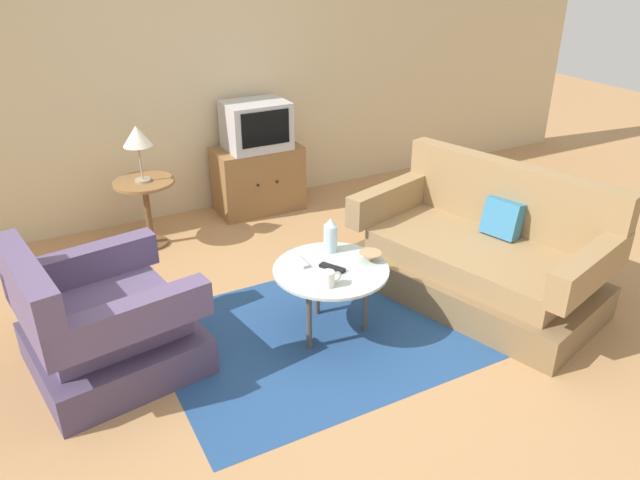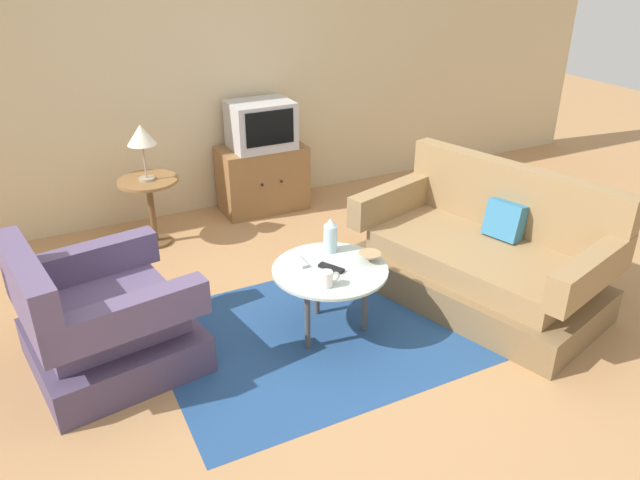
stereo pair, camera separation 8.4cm
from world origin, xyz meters
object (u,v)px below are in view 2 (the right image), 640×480
couch (482,258)px  bowl (370,257)px  table_lamp (141,136)px  vase (330,235)px  armchair (102,324)px  tv_stand (263,178)px  television (261,125)px  side_table (150,198)px  mug (327,279)px  coffee_table (330,274)px  tv_remote_dark (331,268)px  tv_remote_silver (300,261)px

couch → bowl: (-0.91, 0.05, 0.21)m
table_lamp → vase: 1.84m
armchair → bowl: 1.68m
tv_stand → television: (-0.00, -0.02, 0.52)m
side_table → mug: size_ratio=4.47×
armchair → side_table: 1.65m
television → table_lamp: (-1.11, -0.27, 0.12)m
table_lamp → vase: table_lamp is taller
coffee_table → table_lamp: bearing=112.0°
vase → bowl: (0.16, -0.24, -0.08)m
side_table → mug: side_table is taller
coffee_table → side_table: 1.96m
vase → tv_remote_dark: (-0.11, -0.22, -0.10)m
armchair → vase: bearing=77.7°
side_table → mug: 2.09m
tv_stand → vase: 1.92m
couch → vase: (-1.07, 0.29, 0.29)m
armchair → bowl: size_ratio=7.15×
side_table → tv_remote_silver: bearing=-70.7°
side_table → bowl: size_ratio=3.98×
couch → bowl: size_ratio=12.94×
table_lamp → coffee_table: bearing=-68.0°
side_table → vase: (0.83, -1.61, 0.17)m
table_lamp → bowl: (1.00, -1.84, -0.43)m
side_table → tv_stand: 1.14m
table_lamp → couch: bearing=-44.8°
bowl → table_lamp: bearing=118.5°
tv_remote_silver → vase: bearing=102.8°
armchair → side_table: size_ratio=1.80×
couch → coffee_table: (-1.18, 0.08, 0.13)m
vase → bowl: 0.30m
tv_stand → mug: size_ratio=6.12×
couch → side_table: size_ratio=3.26×
armchair → tv_remote_silver: (1.23, -0.15, 0.19)m
side_table → television: television is taller
television → vase: television is taller
television → vase: 1.90m
couch → bowl: 0.93m
armchair → coffee_table: size_ratio=1.41×
television → tv_remote_silver: size_ratio=3.20×
vase → armchair: bearing=176.5°
table_lamp → mug: 2.12m
mug → tv_remote_dark: bearing=55.2°
side_table → mug: (0.60, -2.00, 0.11)m
bowl → tv_stand: bearing=87.0°
coffee_table → table_lamp: table_lamp is taller
tv_stand → television: bearing=-90.0°
bowl → tv_remote_dark: bearing=176.5°
table_lamp → mug: bearing=-72.9°
couch → coffee_table: bearing=69.3°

